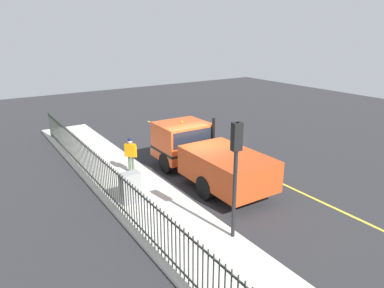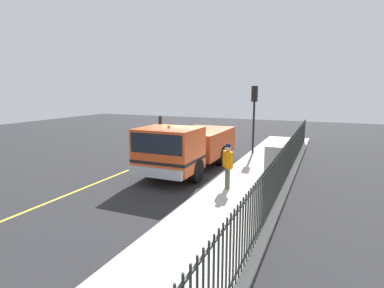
% 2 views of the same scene
% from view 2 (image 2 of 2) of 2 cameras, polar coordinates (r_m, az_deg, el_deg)
% --- Properties ---
extents(ground_plane, '(51.78, 51.78, 0.00)m').
position_cam_2_polar(ground_plane, '(14.17, -0.81, -5.14)').
color(ground_plane, '#2B2B2D').
rests_on(ground_plane, ground).
extents(sidewalk_slab, '(2.88, 23.54, 0.13)m').
position_cam_2_polar(sidewalk_slab, '(13.23, 11.48, -6.16)').
color(sidewalk_slab, beige).
rests_on(sidewalk_slab, ground).
extents(lane_marking, '(0.12, 21.18, 0.01)m').
position_cam_2_polar(lane_marking, '(15.41, -9.86, -4.03)').
color(lane_marking, yellow).
rests_on(lane_marking, ground).
extents(work_truck, '(2.43, 6.65, 2.53)m').
position_cam_2_polar(work_truck, '(14.00, -1.05, -0.20)').
color(work_truck, '#D84C1E').
rests_on(work_truck, ground).
extents(worker_standing, '(0.46, 0.50, 1.67)m').
position_cam_2_polar(worker_standing, '(11.31, 6.54, -3.09)').
color(worker_standing, orange).
rests_on(worker_standing, sidewalk_slab).
extents(iron_fence, '(0.04, 20.04, 1.55)m').
position_cam_2_polar(iron_fence, '(12.84, 16.87, -2.98)').
color(iron_fence, '#2D332D').
rests_on(iron_fence, sidewalk_slab).
extents(traffic_light_near, '(0.32, 0.24, 3.74)m').
position_cam_2_polar(traffic_light_near, '(17.61, 11.27, 6.85)').
color(traffic_light_near, black).
rests_on(traffic_light_near, sidewalk_slab).
extents(utility_cabinet, '(0.73, 0.45, 1.20)m').
position_cam_2_polar(utility_cabinet, '(13.72, 14.67, -2.85)').
color(utility_cabinet, gray).
rests_on(utility_cabinet, sidewalk_slab).
extents(traffic_cone, '(0.52, 0.52, 0.74)m').
position_cam_2_polar(traffic_cone, '(16.09, -5.63, -2.00)').
color(traffic_cone, orange).
rests_on(traffic_cone, ground).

